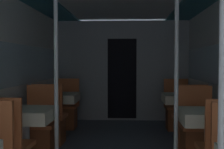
{
  "coord_description": "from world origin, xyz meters",
  "views": [
    {
      "loc": [
        0.16,
        -0.99,
        1.3
      ],
      "look_at": [
        -0.03,
        2.5,
        1.16
      ],
      "focal_mm": 50.0,
      "sensor_mm": 36.0,
      "label": 1
    }
  ],
  "objects_px": {
    "chair_right_far_1": "(197,137)",
    "chair_right_near_2": "(189,127)",
    "support_pole_left_1": "(56,78)",
    "chair_left_near_2": "(50,126)",
    "dining_table_left_1": "(25,118)",
    "chair_right_far_2": "(177,114)",
    "support_pole_right_1": "(176,79)",
    "dining_table_right_2": "(183,101)",
    "chair_left_far_2": "(66,113)",
    "dining_table_right_1": "(209,120)",
    "support_pole_right_0": "(223,95)",
    "chair_left_far_1": "(40,134)",
    "dining_table_left_2": "(59,100)"
  },
  "relations": [
    {
      "from": "chair_right_far_1",
      "to": "chair_right_far_2",
      "type": "xyz_separation_m",
      "value": [
        0.0,
        1.79,
        0.0
      ]
    },
    {
      "from": "chair_left_far_1",
      "to": "support_pole_right_1",
      "type": "height_order",
      "value": "support_pole_right_1"
    },
    {
      "from": "support_pole_left_1",
      "to": "chair_left_far_2",
      "type": "distance_m",
      "value": 2.55
    },
    {
      "from": "chair_right_far_1",
      "to": "chair_right_far_2",
      "type": "relative_size",
      "value": 1.0
    },
    {
      "from": "chair_left_far_2",
      "to": "chair_left_far_1",
      "type": "bearing_deg",
      "value": 90.0
    },
    {
      "from": "chair_left_far_2",
      "to": "support_pole_left_1",
      "type": "bearing_deg",
      "value": 99.03
    },
    {
      "from": "chair_right_far_1",
      "to": "chair_right_near_2",
      "type": "bearing_deg",
      "value": -90.0
    },
    {
      "from": "chair_left_far_1",
      "to": "support_pole_right_1",
      "type": "bearing_deg",
      "value": 161.51
    },
    {
      "from": "dining_table_left_1",
      "to": "chair_right_near_2",
      "type": "xyz_separation_m",
      "value": [
        2.17,
        1.19,
        -0.34
      ]
    },
    {
      "from": "dining_table_left_1",
      "to": "support_pole_right_0",
      "type": "distance_m",
      "value": 2.57
    },
    {
      "from": "dining_table_left_2",
      "to": "support_pole_left_1",
      "type": "bearing_deg",
      "value": -78.03
    },
    {
      "from": "support_pole_right_0",
      "to": "chair_left_far_1",
      "type": "bearing_deg",
      "value": 126.82
    },
    {
      "from": "dining_table_right_1",
      "to": "chair_right_far_1",
      "type": "relative_size",
      "value": 0.77
    },
    {
      "from": "support_pole_left_1",
      "to": "chair_right_far_1",
      "type": "distance_m",
      "value": 2.05
    },
    {
      "from": "support_pole_left_1",
      "to": "dining_table_left_2",
      "type": "distance_m",
      "value": 1.89
    },
    {
      "from": "chair_right_far_1",
      "to": "chair_right_far_2",
      "type": "distance_m",
      "value": 1.79
    },
    {
      "from": "chair_right_far_2",
      "to": "dining_table_left_2",
      "type": "bearing_deg",
      "value": 15.42
    },
    {
      "from": "chair_left_near_2",
      "to": "chair_left_far_2",
      "type": "bearing_deg",
      "value": 90.0
    },
    {
      "from": "support_pole_left_1",
      "to": "dining_table_left_2",
      "type": "xyz_separation_m",
      "value": [
        -0.38,
        1.79,
        -0.48
      ]
    },
    {
      "from": "support_pole_left_1",
      "to": "support_pole_right_0",
      "type": "bearing_deg",
      "value": -51.82
    },
    {
      "from": "chair_left_near_2",
      "to": "support_pole_right_1",
      "type": "xyz_separation_m",
      "value": [
        1.79,
        -1.19,
        0.81
      ]
    },
    {
      "from": "chair_left_far_1",
      "to": "support_pole_right_0",
      "type": "relative_size",
      "value": 0.44
    },
    {
      "from": "chair_right_near_2",
      "to": "chair_right_far_2",
      "type": "relative_size",
      "value": 1.0
    },
    {
      "from": "chair_left_far_1",
      "to": "chair_left_far_2",
      "type": "xyz_separation_m",
      "value": [
        0.0,
        1.79,
        0.0
      ]
    },
    {
      "from": "dining_table_left_1",
      "to": "dining_table_right_2",
      "type": "distance_m",
      "value": 2.81
    },
    {
      "from": "dining_table_left_1",
      "to": "chair_right_far_2",
      "type": "xyz_separation_m",
      "value": [
        2.17,
        2.39,
        -0.34
      ]
    },
    {
      "from": "dining_table_left_1",
      "to": "chair_left_far_2",
      "type": "xyz_separation_m",
      "value": [
        0.0,
        2.39,
        -0.34
      ]
    },
    {
      "from": "dining_table_left_2",
      "to": "chair_left_far_1",
      "type": "bearing_deg",
      "value": -90.0
    },
    {
      "from": "chair_right_near_2",
      "to": "chair_right_far_2",
      "type": "height_order",
      "value": "same"
    },
    {
      "from": "chair_left_far_2",
      "to": "dining_table_right_1",
      "type": "height_order",
      "value": "chair_left_far_2"
    },
    {
      "from": "dining_table_left_1",
      "to": "chair_left_far_2",
      "type": "relative_size",
      "value": 0.77
    },
    {
      "from": "chair_right_far_2",
      "to": "chair_right_far_1",
      "type": "bearing_deg",
      "value": 90.0
    },
    {
      "from": "chair_left_near_2",
      "to": "chair_right_near_2",
      "type": "relative_size",
      "value": 1.0
    },
    {
      "from": "support_pole_left_1",
      "to": "chair_left_near_2",
      "type": "height_order",
      "value": "support_pole_left_1"
    },
    {
      "from": "chair_left_near_2",
      "to": "support_pole_right_0",
      "type": "relative_size",
      "value": 0.44
    },
    {
      "from": "chair_right_far_1",
      "to": "dining_table_right_2",
      "type": "relative_size",
      "value": 1.3
    },
    {
      "from": "chair_left_far_1",
      "to": "dining_table_right_2",
      "type": "relative_size",
      "value": 1.3
    },
    {
      "from": "support_pole_left_1",
      "to": "support_pole_right_0",
      "type": "relative_size",
      "value": 1.0
    },
    {
      "from": "support_pole_right_0",
      "to": "chair_right_far_1",
      "type": "height_order",
      "value": "support_pole_right_0"
    },
    {
      "from": "support_pole_right_1",
      "to": "dining_table_right_2",
      "type": "xyz_separation_m",
      "value": [
        0.38,
        1.79,
        -0.48
      ]
    },
    {
      "from": "dining_table_right_2",
      "to": "chair_right_near_2",
      "type": "xyz_separation_m",
      "value": [
        0.0,
        -0.6,
        -0.34
      ]
    },
    {
      "from": "chair_left_far_2",
      "to": "support_pole_right_1",
      "type": "relative_size",
      "value": 0.44
    },
    {
      "from": "dining_table_right_2",
      "to": "chair_right_far_2",
      "type": "distance_m",
      "value": 0.69
    },
    {
      "from": "dining_table_left_2",
      "to": "dining_table_right_1",
      "type": "distance_m",
      "value": 2.81
    },
    {
      "from": "dining_table_left_1",
      "to": "chair_right_far_2",
      "type": "height_order",
      "value": "chair_right_far_2"
    },
    {
      "from": "support_pole_left_1",
      "to": "dining_table_right_1",
      "type": "height_order",
      "value": "support_pole_left_1"
    },
    {
      "from": "chair_left_far_2",
      "to": "dining_table_right_1",
      "type": "bearing_deg",
      "value": 132.22
    },
    {
      "from": "chair_left_near_2",
      "to": "chair_right_far_1",
      "type": "height_order",
      "value": "same"
    },
    {
      "from": "support_pole_right_0",
      "to": "support_pole_right_1",
      "type": "height_order",
      "value": "same"
    },
    {
      "from": "dining_table_right_1",
      "to": "support_pole_right_1",
      "type": "height_order",
      "value": "support_pole_right_1"
    }
  ]
}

